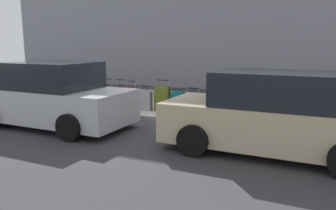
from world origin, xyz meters
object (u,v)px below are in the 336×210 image
object	(u,v)px
suitcase_black_1	(228,105)
fire_hydrant	(88,92)
bollard_post	(68,93)
suitcase_teal_4	(178,102)
suitcase_red_7	(132,98)
parked_car_beige_0	(272,116)
suitcase_black_8	(121,98)
suitcase_navy_9	(108,98)
suitcase_maroon_3	(193,105)
suitcase_silver_6	(145,101)
parked_car_silver_1	(54,97)
suitcase_navy_2	(211,106)
suitcase_red_0	(247,110)
parking_meter	(297,91)
suitcase_olive_5	(162,99)

from	to	relation	value
suitcase_black_1	fire_hydrant	xyz separation A→B (m)	(4.79, -0.03, 0.07)
suitcase_black_1	bollard_post	xyz separation A→B (m)	(5.53, 0.12, 0.02)
suitcase_teal_4	bollard_post	world-z (taller)	bollard_post
suitcase_red_7	parked_car_beige_0	size ratio (longest dim) A/B	0.21
suitcase_black_8	parked_car_beige_0	size ratio (longest dim) A/B	0.21
suitcase_black_1	suitcase_navy_9	distance (m)	4.01
suitcase_teal_4	suitcase_black_8	distance (m)	2.02
suitcase_maroon_3	suitcase_navy_9	distance (m)	2.99
suitcase_black_1	suitcase_maroon_3	world-z (taller)	suitcase_maroon_3
suitcase_silver_6	fire_hydrant	size ratio (longest dim) A/B	0.96
suitcase_red_7	parked_car_silver_1	bearing A→B (deg)	63.81
fire_hydrant	suitcase_red_7	bearing A→B (deg)	177.80
suitcase_black_8	suitcase_teal_4	bearing A→B (deg)	177.82
suitcase_navy_2	fire_hydrant	distance (m)	4.27
suitcase_navy_2	suitcase_red_0	bearing A→B (deg)	173.43
suitcase_red_0	suitcase_black_8	world-z (taller)	suitcase_black_8
suitcase_red_7	suitcase_black_8	xyz separation A→B (m)	(0.46, -0.11, -0.03)
suitcase_black_8	fire_hydrant	bearing A→B (deg)	2.03
bollard_post	parked_car_beige_0	size ratio (longest dim) A/B	0.17
suitcase_navy_2	fire_hydrant	world-z (taller)	fire_hydrant
suitcase_red_7	fire_hydrant	size ratio (longest dim) A/B	1.10
suitcase_red_7	fire_hydrant	bearing A→B (deg)	-2.20
suitcase_navy_2	parked_car_silver_1	world-z (taller)	parked_car_silver_1
suitcase_navy_2	suitcase_maroon_3	distance (m)	0.52
suitcase_red_0	suitcase_black_8	xyz separation A→B (m)	(4.08, -0.10, 0.05)
suitcase_red_0	fire_hydrant	bearing A→B (deg)	-0.57
suitcase_black_8	bollard_post	xyz separation A→B (m)	(2.00, 0.19, 0.06)
suitcase_black_1	suitcase_silver_6	world-z (taller)	suitcase_silver_6
suitcase_red_0	suitcase_teal_4	xyz separation A→B (m)	(2.07, -0.02, 0.07)
suitcase_black_1	parking_meter	distance (m)	1.86
suitcase_black_8	suitcase_silver_6	bearing A→B (deg)	173.53
parked_car_silver_1	suitcase_black_8	bearing A→B (deg)	-105.26
suitcase_teal_4	parked_car_silver_1	bearing A→B (deg)	40.56
parked_car_silver_1	suitcase_black_1	bearing A→B (deg)	-151.40
suitcase_olive_5	suitcase_navy_9	distance (m)	1.96
suitcase_silver_6	suitcase_maroon_3	bearing A→B (deg)	179.45
suitcase_navy_2	suitcase_black_8	xyz separation A→B (m)	(3.01, 0.03, 0.05)
fire_hydrant	parked_car_silver_1	xyz separation A→B (m)	(-0.62, 2.31, 0.23)
suitcase_navy_9	suitcase_navy_2	bearing A→B (deg)	-178.80
suitcase_teal_4	suitcase_red_7	size ratio (longest dim) A/B	0.79
parked_car_beige_0	suitcase_red_0	bearing A→B (deg)	-69.12
suitcase_navy_9	bollard_post	size ratio (longest dim) A/B	1.23
suitcase_black_1	suitcase_olive_5	size ratio (longest dim) A/B	0.79
suitcase_red_0	suitcase_navy_9	size ratio (longest dim) A/B	0.89
suitcase_red_0	fire_hydrant	size ratio (longest dim) A/B	1.01
suitcase_maroon_3	fire_hydrant	xyz separation A→B (m)	(3.77, -0.08, 0.16)
suitcase_maroon_3	suitcase_teal_4	size ratio (longest dim) A/B	1.12
suitcase_red_7	bollard_post	xyz separation A→B (m)	(2.46, 0.08, 0.03)
suitcase_red_0	suitcase_navy_2	distance (m)	1.08
suitcase_navy_2	suitcase_red_7	bearing A→B (deg)	3.08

